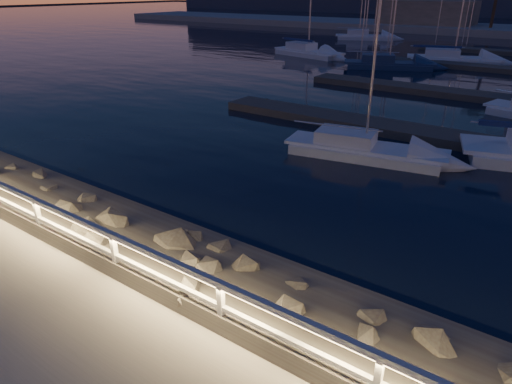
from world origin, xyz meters
TOP-DOWN VIEW (x-y plane):
  - ground at (0.00, 0.00)m, footprint 400.00×400.00m
  - harbor_water at (0.00, 31.22)m, footprint 400.00×440.00m
  - guard_rail at (-0.07, -0.00)m, footprint 44.11×0.12m
  - floating_docks at (0.00, 32.50)m, footprint 22.00×36.00m
  - sailboat_b at (-1.50, 11.97)m, footprint 6.71×3.12m
  - sailboat_i at (-18.41, 36.81)m, footprint 8.13×4.01m
  - sailboat_j at (-9.01, 34.18)m, footprint 7.70×5.02m
  - sailboat_m at (-20.20, 54.91)m, footprint 7.89×5.09m
  - sailboat_n at (-5.26, 40.39)m, footprint 8.42×4.79m

SIDE VIEW (x-z plane):
  - harbor_water at x=0.00m, z-range -1.27..-0.67m
  - floating_docks at x=0.00m, z-range -0.60..-0.20m
  - sailboat_b at x=-1.50m, z-range -5.73..5.31m
  - sailboat_j at x=-9.01m, z-range -6.59..6.25m
  - sailboat_n at x=-5.26m, z-range -7.08..6.78m
  - sailboat_m at x=-20.20m, z-range -6.74..6.46m
  - sailboat_i at x=-18.41m, z-range -6.84..6.58m
  - ground at x=0.00m, z-range 0.00..0.00m
  - guard_rail at x=-0.07m, z-range 0.24..1.30m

